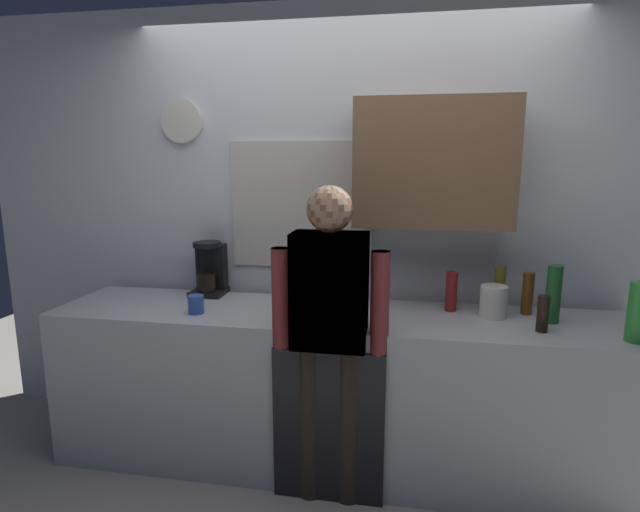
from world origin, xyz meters
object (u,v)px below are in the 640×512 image
(bottle_green_wine, at_px, (553,294))
(person_at_sink, at_px, (329,321))
(bottle_olive_oil, at_px, (499,289))
(cup_blue_mug, at_px, (196,304))
(bottle_dark_sauce, at_px, (543,314))
(coffee_maker, at_px, (210,270))
(bottle_clear_soda, at_px, (638,312))
(storage_canister, at_px, (493,301))
(person_guest, at_px, (329,321))
(bottle_amber_beer, at_px, (528,293))
(cup_yellow_cup, at_px, (638,327))
(bottle_red_vinegar, at_px, (451,291))

(bottle_green_wine, xyz_separation_m, person_at_sink, (-1.10, -0.35, -0.10))
(bottle_olive_oil, distance_m, cup_blue_mug, 1.66)
(bottle_olive_oil, bearing_deg, cup_blue_mug, -168.11)
(bottle_dark_sauce, bearing_deg, coffee_maker, 168.50)
(bottle_clear_soda, relative_size, person_at_sink, 0.17)
(storage_canister, bearing_deg, cup_blue_mug, -172.07)
(bottle_green_wine, height_order, person_guest, person_guest)
(cup_blue_mug, bearing_deg, bottle_amber_beer, 9.85)
(bottle_clear_soda, distance_m, bottle_dark_sauce, 0.40)
(bottle_amber_beer, distance_m, cup_yellow_cup, 0.52)
(bottle_olive_oil, xyz_separation_m, person_at_sink, (-0.86, -0.51, -0.07))
(bottle_amber_beer, xyz_separation_m, cup_yellow_cup, (0.45, -0.26, -0.07))
(bottle_dark_sauce, xyz_separation_m, cup_yellow_cup, (0.44, 0.03, -0.05))
(bottle_green_wine, bearing_deg, bottle_olive_oil, 145.16)
(bottle_red_vinegar, distance_m, cup_blue_mug, 1.40)
(coffee_maker, distance_m, bottle_dark_sauce, 1.89)
(cup_blue_mug, distance_m, storage_canister, 1.59)
(bottle_olive_oil, distance_m, bottle_amber_beer, 0.14)
(bottle_dark_sauce, xyz_separation_m, bottle_olive_oil, (-0.15, 0.32, 0.03))
(coffee_maker, relative_size, person_guest, 0.21)
(bottle_amber_beer, bearing_deg, bottle_clear_soda, -41.34)
(bottle_clear_soda, bearing_deg, coffee_maker, 168.80)
(bottle_red_vinegar, distance_m, bottle_olive_oil, 0.27)
(bottle_clear_soda, distance_m, bottle_olive_oil, 0.66)
(bottle_clear_soda, height_order, bottle_green_wine, bottle_green_wine)
(bottle_amber_beer, bearing_deg, bottle_green_wine, -53.35)
(bottle_green_wine, bearing_deg, bottle_dark_sauce, -117.82)
(cup_yellow_cup, bearing_deg, person_guest, -171.55)
(cup_yellow_cup, bearing_deg, bottle_green_wine, 159.93)
(bottle_clear_soda, distance_m, bottle_amber_beer, 0.53)
(cup_yellow_cup, distance_m, cup_blue_mug, 2.21)
(bottle_amber_beer, height_order, cup_blue_mug, bottle_amber_beer)
(bottle_red_vinegar, bearing_deg, bottle_olive_oil, 10.60)
(bottle_amber_beer, xyz_separation_m, bottle_green_wine, (0.09, -0.13, 0.03))
(cup_yellow_cup, bearing_deg, bottle_olive_oil, 153.57)
(bottle_amber_beer, bearing_deg, bottle_red_vinegar, -178.18)
(cup_yellow_cup, relative_size, person_guest, 0.05)
(bottle_dark_sauce, distance_m, person_at_sink, 1.03)
(bottle_amber_beer, bearing_deg, person_at_sink, -154.80)
(coffee_maker, relative_size, bottle_amber_beer, 1.43)
(bottle_olive_oil, xyz_separation_m, storage_canister, (-0.05, -0.12, -0.04))
(bottle_green_wine, xyz_separation_m, storage_canister, (-0.28, 0.04, -0.06))
(coffee_maker, xyz_separation_m, cup_yellow_cup, (2.29, -0.35, -0.10))
(bottle_green_wine, distance_m, cup_yellow_cup, 0.39)
(bottle_amber_beer, bearing_deg, coffee_maker, 177.11)
(coffee_maker, xyz_separation_m, storage_canister, (1.66, -0.18, -0.06))
(cup_blue_mug, height_order, storage_canister, storage_canister)
(bottle_clear_soda, bearing_deg, bottle_olive_oil, 144.30)
(coffee_maker, xyz_separation_m, cup_blue_mug, (0.08, -0.40, -0.10))
(bottle_dark_sauce, relative_size, person_guest, 0.11)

